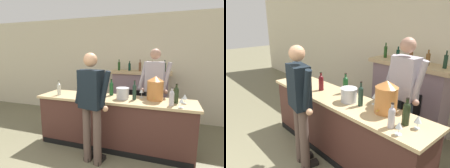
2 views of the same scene
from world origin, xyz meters
The scene contains 16 objects.
wall_back_panel centered at (0.00, 3.78, 1.38)m, with size 12.00×0.07×2.75m.
bar_counter centered at (0.11, 2.05, 0.48)m, with size 2.90×0.65×0.95m.
fireplace_stone centered at (0.36, 3.52, 0.67)m, with size 1.53×0.52×1.61m.
person_customer centered at (-0.06, 1.46, 0.98)m, with size 0.65×0.36×1.77m.
person_bartender centered at (0.78, 2.63, 1.03)m, with size 0.66×0.32×1.85m.
copper_dispenser centered at (0.84, 2.15, 1.17)m, with size 0.29×0.32×0.42m.
ice_bucket_steel centered at (0.28, 2.05, 1.06)m, with size 0.24×0.24×0.20m.
wine_bottle_burgundy_dark centered at (-0.36, 2.05, 1.09)m, with size 0.08×0.08×0.30m.
wine_bottle_merlot_tall centered at (0.00, 2.25, 1.10)m, with size 0.08×0.08×0.32m.
wine_bottle_riesling_slim centered at (1.11, 1.89, 1.09)m, with size 0.08×0.08×0.29m.
wine_bottle_cabernet_heavy centered at (-0.98, 1.94, 1.08)m, with size 0.07×0.07×0.28m.
wine_bottle_rose_blush centered at (1.18, 2.07, 1.10)m, with size 0.08×0.08×0.33m.
wine_bottle_port_short centered at (0.49, 2.07, 1.11)m, with size 0.07×0.07×0.35m.
wine_glass_near_bucket centered at (0.59, 2.25, 1.08)m, with size 0.08×0.08×0.17m.
wine_glass_mid_counter centered at (1.32, 2.09, 1.06)m, with size 0.08×0.08×0.16m.
wine_glass_by_dispenser centered at (1.26, 1.83, 1.06)m, with size 0.07×0.07×0.15m.
Camera 1 is at (1.07, -0.91, 1.77)m, focal length 28.00 mm.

